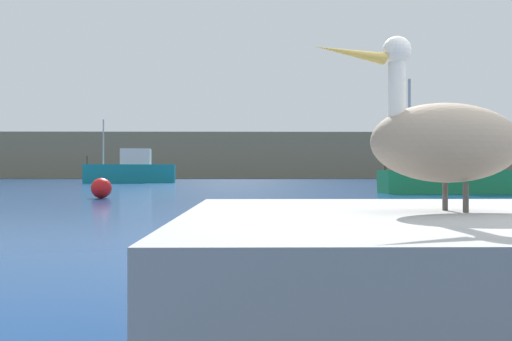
{
  "coord_description": "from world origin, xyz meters",
  "views": [
    {
      "loc": [
        -1.86,
        -2.55,
        0.87
      ],
      "look_at": [
        -1.63,
        18.65,
        0.94
      ],
      "focal_mm": 36.21,
      "sensor_mm": 36.0,
      "label": 1
    }
  ],
  "objects_px": {
    "pelican": "(446,140)",
    "fishing_boat_green": "(453,176)",
    "fishing_boat_orange": "(421,171)",
    "mooring_buoy": "(101,188)",
    "fishing_boat_teal": "(131,171)"
  },
  "relations": [
    {
      "from": "pelican",
      "to": "fishing_boat_teal",
      "type": "height_order",
      "value": "fishing_boat_teal"
    },
    {
      "from": "fishing_boat_green",
      "to": "mooring_buoy",
      "type": "relative_size",
      "value": 8.39
    },
    {
      "from": "pelican",
      "to": "fishing_boat_orange",
      "type": "xyz_separation_m",
      "value": [
        10.82,
        32.89,
        -0.11
      ]
    },
    {
      "from": "fishing_boat_green",
      "to": "fishing_boat_orange",
      "type": "height_order",
      "value": "fishing_boat_green"
    },
    {
      "from": "fishing_boat_green",
      "to": "mooring_buoy",
      "type": "height_order",
      "value": "fishing_boat_green"
    },
    {
      "from": "fishing_boat_teal",
      "to": "pelican",
      "type": "bearing_deg",
      "value": 99.51
    },
    {
      "from": "fishing_boat_orange",
      "to": "fishing_boat_teal",
      "type": "xyz_separation_m",
      "value": [
        -21.56,
        6.41,
        0.06
      ]
    },
    {
      "from": "pelican",
      "to": "mooring_buoy",
      "type": "relative_size",
      "value": 1.87
    },
    {
      "from": "pelican",
      "to": "fishing_boat_green",
      "type": "bearing_deg",
      "value": -129.28
    },
    {
      "from": "mooring_buoy",
      "to": "fishing_boat_green",
      "type": "bearing_deg",
      "value": 16.54
    },
    {
      "from": "fishing_boat_orange",
      "to": "mooring_buoy",
      "type": "relative_size",
      "value": 7.93
    },
    {
      "from": "fishing_boat_teal",
      "to": "mooring_buoy",
      "type": "xyz_separation_m",
      "value": [
        4.73,
        -24.86,
        -0.66
      ]
    },
    {
      "from": "fishing_boat_orange",
      "to": "fishing_boat_teal",
      "type": "relative_size",
      "value": 0.73
    },
    {
      "from": "pelican",
      "to": "fishing_boat_orange",
      "type": "relative_size",
      "value": 0.24
    },
    {
      "from": "fishing_boat_orange",
      "to": "mooring_buoy",
      "type": "bearing_deg",
      "value": 22.52
    }
  ]
}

